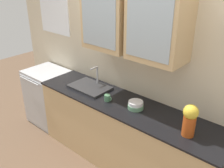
{
  "coord_description": "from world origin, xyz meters",
  "views": [
    {
      "loc": [
        1.59,
        -2.05,
        2.37
      ],
      "look_at": [
        -0.19,
        0.0,
        1.08
      ],
      "focal_mm": 40.9,
      "sensor_mm": 36.0,
      "label": 1
    }
  ],
  "objects_px": {
    "dishwasher": "(49,97)",
    "vase": "(190,119)",
    "sink_faucet": "(90,87)",
    "cup_near_sink": "(107,98)",
    "bowl_stack": "(136,105)"
  },
  "relations": [
    {
      "from": "cup_near_sink",
      "to": "bowl_stack",
      "type": "bearing_deg",
      "value": 13.15
    },
    {
      "from": "bowl_stack",
      "to": "cup_near_sink",
      "type": "xyz_separation_m",
      "value": [
        -0.36,
        -0.08,
        -0.0
      ]
    },
    {
      "from": "bowl_stack",
      "to": "vase",
      "type": "bearing_deg",
      "value": -6.63
    },
    {
      "from": "bowl_stack",
      "to": "vase",
      "type": "xyz_separation_m",
      "value": [
        0.67,
        -0.08,
        0.14
      ]
    },
    {
      "from": "sink_faucet",
      "to": "vase",
      "type": "xyz_separation_m",
      "value": [
        1.43,
        -0.1,
        0.16
      ]
    },
    {
      "from": "dishwasher",
      "to": "vase",
      "type": "bearing_deg",
      "value": -1.66
    },
    {
      "from": "vase",
      "to": "cup_near_sink",
      "type": "bearing_deg",
      "value": -179.68
    },
    {
      "from": "sink_faucet",
      "to": "bowl_stack",
      "type": "bearing_deg",
      "value": -1.67
    },
    {
      "from": "sink_faucet",
      "to": "dishwasher",
      "type": "relative_size",
      "value": 0.59
    },
    {
      "from": "sink_faucet",
      "to": "cup_near_sink",
      "type": "bearing_deg",
      "value": -14.64
    },
    {
      "from": "vase",
      "to": "dishwasher",
      "type": "relative_size",
      "value": 0.37
    },
    {
      "from": "dishwasher",
      "to": "sink_faucet",
      "type": "bearing_deg",
      "value": 1.92
    },
    {
      "from": "bowl_stack",
      "to": "cup_near_sink",
      "type": "height_order",
      "value": "bowl_stack"
    },
    {
      "from": "sink_faucet",
      "to": "vase",
      "type": "distance_m",
      "value": 1.44
    },
    {
      "from": "sink_faucet",
      "to": "dishwasher",
      "type": "xyz_separation_m",
      "value": [
        -0.93,
        -0.03,
        -0.46
      ]
    }
  ]
}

